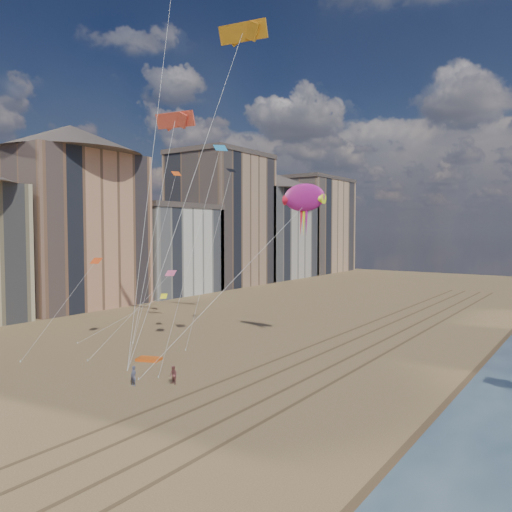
{
  "coord_description": "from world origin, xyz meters",
  "views": [
    {
      "loc": [
        23.43,
        -13.87,
        12.05
      ],
      "look_at": [
        -4.45,
        26.0,
        9.5
      ],
      "focal_mm": 35.0,
      "sensor_mm": 36.0,
      "label": 1
    }
  ],
  "objects_px": {
    "show_kite": "(304,198)",
    "kite_flyer_b": "(173,375)",
    "grounded_kite": "(149,359)",
    "kite_flyer_a": "(133,376)"
  },
  "relations": [
    {
      "from": "grounded_kite",
      "to": "kite_flyer_b",
      "type": "relative_size",
      "value": 1.46
    },
    {
      "from": "show_kite",
      "to": "kite_flyer_b",
      "type": "bearing_deg",
      "value": -97.6
    },
    {
      "from": "grounded_kite",
      "to": "kite_flyer_a",
      "type": "bearing_deg",
      "value": -72.26
    },
    {
      "from": "kite_flyer_b",
      "to": "grounded_kite",
      "type": "bearing_deg",
      "value": 162.11
    },
    {
      "from": "grounded_kite",
      "to": "kite_flyer_b",
      "type": "bearing_deg",
      "value": -49.7
    },
    {
      "from": "grounded_kite",
      "to": "kite_flyer_b",
      "type": "xyz_separation_m",
      "value": [
        6.92,
        -3.89,
        0.61
      ]
    },
    {
      "from": "kite_flyer_a",
      "to": "show_kite",
      "type": "bearing_deg",
      "value": 77.46
    },
    {
      "from": "show_kite",
      "to": "kite_flyer_b",
      "type": "distance_m",
      "value": 22.14
    },
    {
      "from": "show_kite",
      "to": "kite_flyer_b",
      "type": "xyz_separation_m",
      "value": [
        -2.21,
        -16.54,
        -14.55
      ]
    },
    {
      "from": "grounded_kite",
      "to": "kite_flyer_b",
      "type": "height_order",
      "value": "kite_flyer_b"
    }
  ]
}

